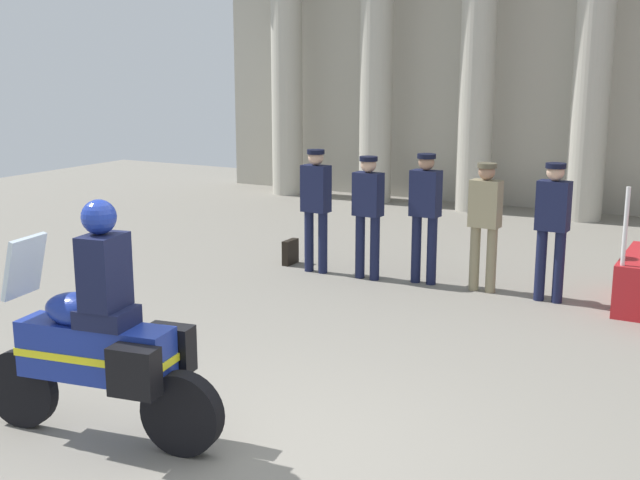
# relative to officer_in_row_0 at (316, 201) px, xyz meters

# --- Properties ---
(ground_plane) EXTENTS (28.00, 28.00, 0.00)m
(ground_plane) POSITION_rel_officer_in_row_0_xyz_m (2.26, -4.97, -1.01)
(ground_plane) COLOR gray
(colonnade_backdrop) EXTENTS (16.76, 1.53, 7.19)m
(colonnade_backdrop) POSITION_rel_officer_in_row_0_xyz_m (2.49, 6.37, 2.65)
(colonnade_backdrop) COLOR #A49F91
(colonnade_backdrop) RESTS_ON ground_plane
(officer_in_row_0) EXTENTS (0.39, 0.24, 1.72)m
(officer_in_row_0) POSITION_rel_officer_in_row_0_xyz_m (0.00, 0.00, 0.00)
(officer_in_row_0) COLOR #141938
(officer_in_row_0) RESTS_ON ground_plane
(officer_in_row_1) EXTENTS (0.39, 0.24, 1.67)m
(officer_in_row_1) POSITION_rel_officer_in_row_0_xyz_m (0.79, 0.02, -0.03)
(officer_in_row_1) COLOR #141938
(officer_in_row_1) RESTS_ON ground_plane
(officer_in_row_2) EXTENTS (0.39, 0.24, 1.73)m
(officer_in_row_2) POSITION_rel_officer_in_row_0_xyz_m (1.54, 0.17, 0.01)
(officer_in_row_2) COLOR #141938
(officer_in_row_2) RESTS_ON ground_plane
(officer_in_row_3) EXTENTS (0.39, 0.24, 1.65)m
(officer_in_row_3) POSITION_rel_officer_in_row_0_xyz_m (2.35, 0.17, -0.04)
(officer_in_row_3) COLOR #847A5B
(officer_in_row_3) RESTS_ON ground_plane
(officer_in_row_4) EXTENTS (0.39, 0.24, 1.71)m
(officer_in_row_4) POSITION_rel_officer_in_row_0_xyz_m (3.20, 0.12, -0.00)
(officer_in_row_4) COLOR #141938
(officer_in_row_4) RESTS_ON ground_plane
(motorcycle_with_rider) EXTENTS (2.08, 0.77, 1.90)m
(motorcycle_with_rider) POSITION_rel_officer_in_row_0_xyz_m (1.11, -5.32, -0.22)
(motorcycle_with_rider) COLOR black
(motorcycle_with_rider) RESTS_ON ground_plane
(briefcase_on_ground) EXTENTS (0.10, 0.32, 0.36)m
(briefcase_on_ground) POSITION_rel_officer_in_row_0_xyz_m (-0.55, 0.22, -0.83)
(briefcase_on_ground) COLOR black
(briefcase_on_ground) RESTS_ON ground_plane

